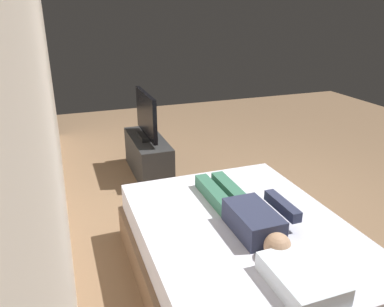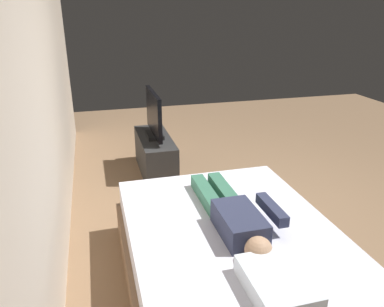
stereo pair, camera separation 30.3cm
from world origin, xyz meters
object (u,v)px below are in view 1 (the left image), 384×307
(bed, at_px, (242,255))
(remote, at_px, (281,203))
(pillow, at_px, (301,278))
(tv_stand, at_px, (148,156))
(person, at_px, (246,213))
(tv, at_px, (146,117))

(bed, bearing_deg, remote, -67.40)
(pillow, xyz_separation_m, tv_stand, (3.02, 0.19, -0.35))
(person, bearing_deg, remote, -69.53)
(bed, bearing_deg, person, -43.75)
(bed, bearing_deg, pillow, 180.00)
(pillow, bearing_deg, remote, -25.91)
(pillow, relative_size, tv_stand, 0.44)
(pillow, distance_m, tv, 3.04)
(person, bearing_deg, tv_stand, 5.45)
(person, xyz_separation_m, remote, (0.15, -0.40, -0.07))
(tv_stand, height_order, tv, tv)
(pillow, bearing_deg, person, -2.14)
(bed, height_order, tv, tv)
(person, relative_size, remote, 8.40)
(remote, height_order, tv, tv)
(tv, bearing_deg, remote, -163.73)
(person, xyz_separation_m, tv_stand, (2.29, 0.22, -0.37))
(pillow, bearing_deg, bed, 0.00)
(bed, distance_m, person, 0.36)
(person, relative_size, tv, 1.43)
(remote, bearing_deg, tv_stand, 16.27)
(bed, bearing_deg, tv, 4.70)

